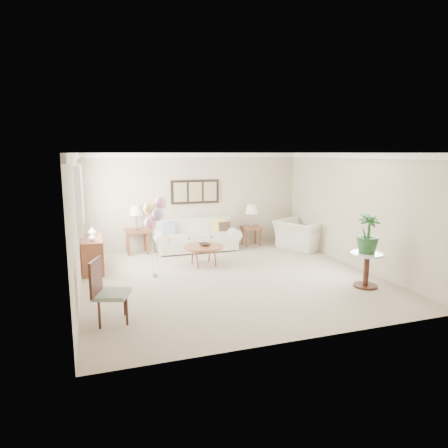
% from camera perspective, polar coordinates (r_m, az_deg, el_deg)
% --- Properties ---
extents(ground_plane, '(6.00, 6.00, 0.00)m').
position_cam_1_polar(ground_plane, '(8.50, 1.02, -7.68)').
color(ground_plane, tan).
extents(room_shell, '(6.04, 6.04, 2.60)m').
position_cam_1_polar(room_shell, '(8.21, 0.12, 3.31)').
color(room_shell, '#C1B495').
rests_on(room_shell, ground).
extents(wall_art_triptych, '(1.35, 0.06, 0.65)m').
position_cam_1_polar(wall_art_triptych, '(10.99, -4.13, 4.62)').
color(wall_art_triptych, black).
rests_on(wall_art_triptych, ground).
extents(sofa, '(2.31, 0.86, 0.85)m').
position_cam_1_polar(sofa, '(10.80, -3.98, -2.00)').
color(sofa, silver).
rests_on(sofa, ground).
extents(end_table_left, '(0.59, 0.53, 0.64)m').
position_cam_1_polar(end_table_left, '(10.65, -12.35, -1.28)').
color(end_table_left, brown).
rests_on(end_table_left, ground).
extents(end_table_right, '(0.51, 0.46, 0.55)m').
position_cam_1_polar(end_table_right, '(11.32, 3.93, -0.77)').
color(end_table_right, brown).
rests_on(end_table_right, ground).
extents(lamp_left, '(0.35, 0.35, 0.63)m').
position_cam_1_polar(lamp_left, '(10.56, -12.47, 1.81)').
color(lamp_left, gray).
rests_on(lamp_left, end_table_left).
extents(lamp_right, '(0.35, 0.35, 0.62)m').
position_cam_1_polar(lamp_right, '(11.23, 3.96, 2.04)').
color(lamp_right, gray).
rests_on(lamp_right, end_table_right).
extents(coffee_table, '(0.91, 0.91, 0.46)m').
position_cam_1_polar(coffee_table, '(9.33, -2.93, -3.37)').
color(coffee_table, brown).
rests_on(coffee_table, ground).
extents(decor_bowl, '(0.30, 0.30, 0.06)m').
position_cam_1_polar(decor_bowl, '(9.32, -2.76, -2.95)').
color(decor_bowl, black).
rests_on(decor_bowl, coffee_table).
extents(armchair, '(1.46, 1.53, 0.78)m').
position_cam_1_polar(armchair, '(11.12, 10.88, -1.52)').
color(armchair, silver).
rests_on(armchair, ground).
extents(side_table, '(0.63, 0.63, 0.69)m').
position_cam_1_polar(side_table, '(8.29, 19.74, -5.04)').
color(side_table, silver).
rests_on(side_table, ground).
extents(potted_plant, '(0.48, 0.48, 0.77)m').
position_cam_1_polar(potted_plant, '(8.16, 19.85, -1.26)').
color(potted_plant, '#1E4523').
rests_on(potted_plant, side_table).
extents(accent_chair, '(0.64, 0.64, 1.02)m').
position_cam_1_polar(accent_chair, '(6.46, -16.46, -8.98)').
color(accent_chair, gray).
rests_on(accent_chair, ground).
extents(credenza, '(0.46, 1.20, 0.74)m').
position_cam_1_polar(credenza, '(9.40, -18.29, -4.12)').
color(credenza, brown).
rests_on(credenza, ground).
extents(vase_white, '(0.17, 0.17, 0.17)m').
position_cam_1_polar(vase_white, '(8.94, -18.31, -1.84)').
color(vase_white, white).
rests_on(vase_white, credenza).
extents(vase_sage, '(0.25, 0.25, 0.21)m').
position_cam_1_polar(vase_sage, '(9.48, -18.34, -1.06)').
color(vase_sage, silver).
rests_on(vase_sage, credenza).
extents(balloon_cluster, '(0.50, 0.38, 1.73)m').
position_cam_1_polar(balloon_cluster, '(8.39, -9.90, 1.60)').
color(balloon_cluster, gray).
rests_on(balloon_cluster, ground).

